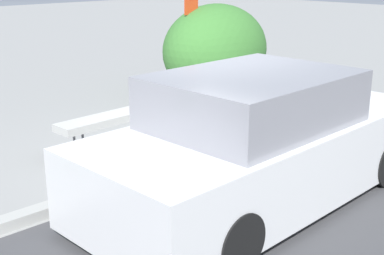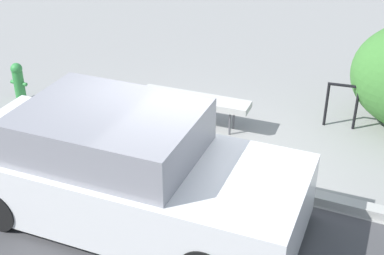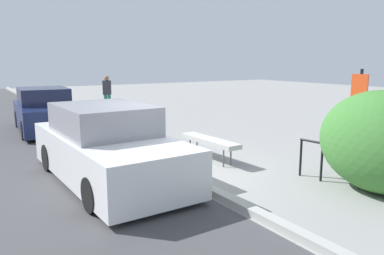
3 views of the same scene
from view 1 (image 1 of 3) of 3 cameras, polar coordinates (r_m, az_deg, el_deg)
ground_plane at (r=7.70m, az=1.43°, el=-3.65°), size 60.00×60.00×0.00m
curb at (r=7.68m, az=1.43°, el=-3.20°), size 60.00×0.20×0.13m
bench at (r=8.19m, az=-8.14°, el=1.06°), size 1.98×0.50×0.55m
bike_rack at (r=10.35m, az=-0.52°, el=4.69°), size 0.55×0.12×0.83m
sign_post at (r=11.03m, az=-0.18°, el=10.12°), size 0.36×0.08×2.30m
shrub_hedge at (r=11.45m, az=2.54°, el=8.25°), size 2.50×1.87×1.93m
parked_car_near at (r=6.33m, az=7.22°, el=-1.78°), size 4.69×2.01×1.56m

